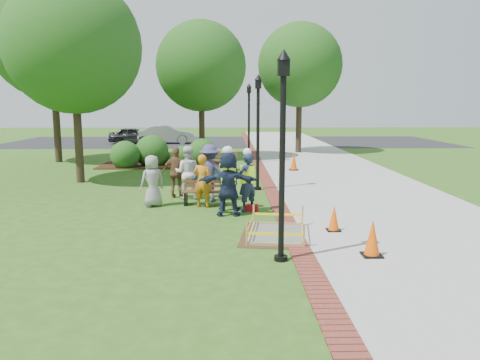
{
  "coord_description": "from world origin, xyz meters",
  "views": [
    {
      "loc": [
        0.19,
        -12.27,
        3.23
      ],
      "look_at": [
        0.5,
        1.2,
        1.0
      ],
      "focal_mm": 35.0,
      "sensor_mm": 36.0,
      "label": 1
    }
  ],
  "objects_px": {
    "hivis_worker_b": "(247,180)",
    "hivis_worker_c": "(226,179)",
    "hivis_worker_a": "(228,182)",
    "bench_near": "(205,197)",
    "cone_front": "(372,239)",
    "lamp_near": "(283,141)",
    "wet_concrete_pad": "(277,226)"
  },
  "relations": [
    {
      "from": "hivis_worker_a",
      "to": "hivis_worker_b",
      "type": "relative_size",
      "value": 1.06
    },
    {
      "from": "wet_concrete_pad",
      "to": "bench_near",
      "type": "bearing_deg",
      "value": 119.01
    },
    {
      "from": "cone_front",
      "to": "hivis_worker_a",
      "type": "bearing_deg",
      "value": 129.06
    },
    {
      "from": "lamp_near",
      "to": "hivis_worker_c",
      "type": "height_order",
      "value": "lamp_near"
    },
    {
      "from": "cone_front",
      "to": "hivis_worker_c",
      "type": "bearing_deg",
      "value": 124.46
    },
    {
      "from": "bench_near",
      "to": "hivis_worker_a",
      "type": "relative_size",
      "value": 0.71
    },
    {
      "from": "bench_near",
      "to": "lamp_near",
      "type": "xyz_separation_m",
      "value": [
        1.85,
        -5.38,
        2.24
      ]
    },
    {
      "from": "hivis_worker_c",
      "to": "lamp_near",
      "type": "bearing_deg",
      "value": -76.3
    },
    {
      "from": "cone_front",
      "to": "lamp_near",
      "type": "height_order",
      "value": "lamp_near"
    },
    {
      "from": "cone_front",
      "to": "hivis_worker_b",
      "type": "height_order",
      "value": "hivis_worker_b"
    },
    {
      "from": "bench_near",
      "to": "hivis_worker_a",
      "type": "distance_m",
      "value": 1.79
    },
    {
      "from": "hivis_worker_a",
      "to": "cone_front",
      "type": "bearing_deg",
      "value": -50.94
    },
    {
      "from": "hivis_worker_a",
      "to": "wet_concrete_pad",
      "type": "bearing_deg",
      "value": -60.06
    },
    {
      "from": "bench_near",
      "to": "lamp_near",
      "type": "relative_size",
      "value": 0.34
    },
    {
      "from": "bench_near",
      "to": "hivis_worker_a",
      "type": "xyz_separation_m",
      "value": [
        0.75,
        -1.44,
        0.75
      ]
    },
    {
      "from": "wet_concrete_pad",
      "to": "hivis_worker_a",
      "type": "distance_m",
      "value": 2.5
    },
    {
      "from": "wet_concrete_pad",
      "to": "hivis_worker_b",
      "type": "distance_m",
      "value": 2.76
    },
    {
      "from": "cone_front",
      "to": "hivis_worker_c",
      "type": "relative_size",
      "value": 0.42
    },
    {
      "from": "hivis_worker_b",
      "to": "hivis_worker_a",
      "type": "bearing_deg",
      "value": -137.11
    },
    {
      "from": "lamp_near",
      "to": "hivis_worker_c",
      "type": "relative_size",
      "value": 2.2
    },
    {
      "from": "bench_near",
      "to": "hivis_worker_c",
      "type": "bearing_deg",
      "value": -43.86
    },
    {
      "from": "lamp_near",
      "to": "hivis_worker_a",
      "type": "height_order",
      "value": "lamp_near"
    },
    {
      "from": "wet_concrete_pad",
      "to": "cone_front",
      "type": "height_order",
      "value": "cone_front"
    },
    {
      "from": "lamp_near",
      "to": "hivis_worker_a",
      "type": "bearing_deg",
      "value": 105.48
    },
    {
      "from": "wet_concrete_pad",
      "to": "cone_front",
      "type": "bearing_deg",
      "value": -42.25
    },
    {
      "from": "bench_near",
      "to": "cone_front",
      "type": "height_order",
      "value": "cone_front"
    },
    {
      "from": "bench_near",
      "to": "hivis_worker_b",
      "type": "bearing_deg",
      "value": -34.93
    },
    {
      "from": "wet_concrete_pad",
      "to": "bench_near",
      "type": "height_order",
      "value": "bench_near"
    },
    {
      "from": "hivis_worker_a",
      "to": "hivis_worker_b",
      "type": "xyz_separation_m",
      "value": [
        0.56,
        0.52,
        -0.05
      ]
    },
    {
      "from": "lamp_near",
      "to": "wet_concrete_pad",
      "type": "bearing_deg",
      "value": 86.98
    },
    {
      "from": "bench_near",
      "to": "hivis_worker_b",
      "type": "relative_size",
      "value": 0.75
    },
    {
      "from": "hivis_worker_b",
      "to": "hivis_worker_c",
      "type": "relative_size",
      "value": 0.99
    }
  ]
}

